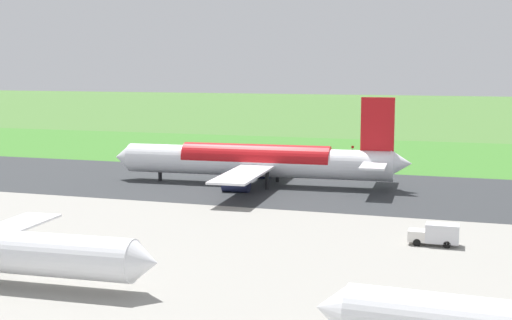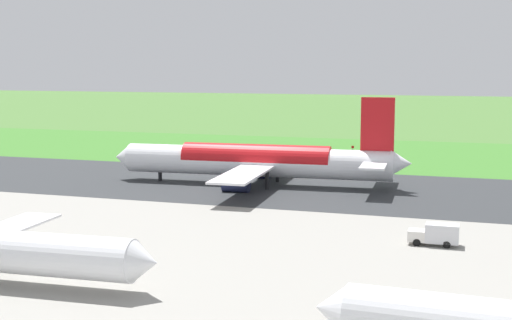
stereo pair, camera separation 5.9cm
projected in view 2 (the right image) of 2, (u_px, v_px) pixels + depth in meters
ground_plane at (235, 184)px, 125.37m from camera, size 800.00×800.00×0.00m
runway_asphalt at (235, 184)px, 125.36m from camera, size 600.00×39.29×0.06m
grass_verge_foreground at (296, 155)px, 166.46m from camera, size 600.00×80.00×0.04m
airliner_main at (258, 161)px, 123.52m from camera, size 54.13×44.26×15.88m
service_truck_fuel at (436, 234)px, 82.09m from camera, size 5.82×2.34×2.65m
no_stopping_sign at (353, 151)px, 160.41m from camera, size 0.60×0.10×2.86m
traffic_cone_orange at (338, 156)px, 161.99m from camera, size 0.40×0.40×0.55m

